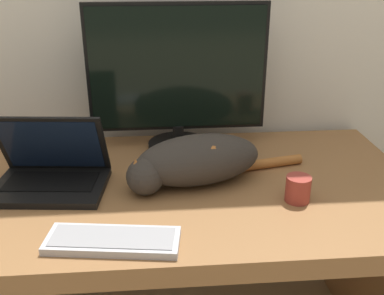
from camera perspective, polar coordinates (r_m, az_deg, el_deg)
desk at (r=1.46m, az=-6.22°, el=-9.60°), size 1.70×0.79×0.73m
monitor at (r=1.55m, az=-1.85°, el=8.78°), size 0.61×0.22×0.51m
laptop at (r=1.41m, az=-17.49°, el=-3.12°), size 0.35×0.26×0.23m
external_keyboard at (r=1.13m, az=-10.02°, el=-11.54°), size 0.34×0.16×0.02m
cat at (r=1.35m, az=0.37°, el=-1.59°), size 0.57×0.25×0.15m
coffee_mug at (r=1.31m, az=13.31°, el=-5.13°), size 0.07×0.07×0.08m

